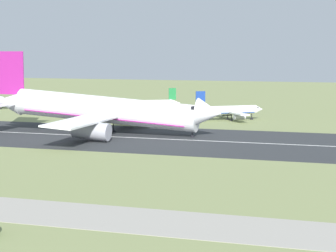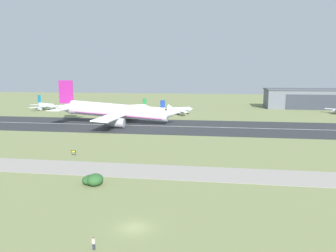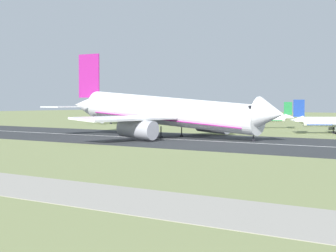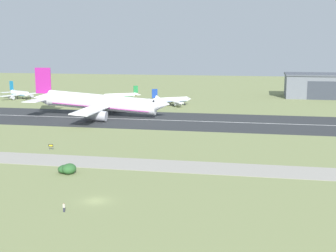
# 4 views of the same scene
# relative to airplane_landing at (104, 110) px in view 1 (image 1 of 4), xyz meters

# --- Properties ---
(ground_plane) EXTENTS (652.18, 652.18, 0.00)m
(ground_plane) POSITION_rel_airplane_landing_xyz_m (34.78, -53.51, -5.71)
(ground_plane) COLOR #7A8451
(runway_strip) EXTENTS (412.18, 43.25, 0.06)m
(runway_strip) POSITION_rel_airplane_landing_xyz_m (34.78, -4.81, -5.68)
(runway_strip) COLOR #2B2D30
(runway_strip) RESTS_ON ground_plane
(runway_centreline) EXTENTS (370.96, 0.70, 0.01)m
(runway_centreline) POSITION_rel_airplane_landing_xyz_m (34.78, -4.81, -5.65)
(runway_centreline) COLOR silver
(runway_centreline) RESTS_ON runway_strip
(taxiway_road) EXTENTS (309.13, 11.50, 0.05)m
(taxiway_road) POSITION_rel_airplane_landing_xyz_m (34.78, -73.76, -5.69)
(taxiway_road) COLOR gray
(taxiway_road) RESTS_ON ground_plane
(airplane_landing) EXTENTS (59.78, 58.07, 19.98)m
(airplane_landing) POSITION_rel_airplane_landing_xyz_m (0.00, 0.00, 0.00)
(airplane_landing) COLOR white
(airplane_landing) RESTS_ON ground_plane
(airplane_parked_centre) EXTENTS (21.05, 19.89, 8.62)m
(airplane_parked_centre) POSITION_rel_airplane_landing_xyz_m (22.33, 39.12, -2.84)
(airplane_parked_centre) COLOR white
(airplane_parked_centre) RESTS_ON ground_plane
(airplane_parked_east) EXTENTS (20.12, 18.89, 7.87)m
(airplane_parked_east) POSITION_rel_airplane_landing_xyz_m (-8.20, 53.96, -2.83)
(airplane_parked_east) COLOR white
(airplane_parked_east) RESTS_ON ground_plane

